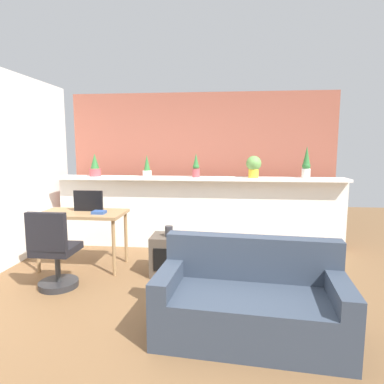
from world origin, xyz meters
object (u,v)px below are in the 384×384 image
(potted_plant_1, at_px, (147,167))
(desk, at_px, (83,218))
(vase_on_shelf, at_px, (169,231))
(book_on_desk, at_px, (99,212))
(potted_plant_3, at_px, (254,165))
(side_cube_shelf, at_px, (168,255))
(tv_monitor, at_px, (88,201))
(potted_plant_0, at_px, (95,166))
(couch, at_px, (250,303))
(potted_plant_4, at_px, (306,164))
(office_chair, at_px, (54,256))
(potted_plant_2, at_px, (196,167))

(potted_plant_1, height_order, desk, potted_plant_1)
(vase_on_shelf, height_order, book_on_desk, book_on_desk)
(potted_plant_3, bearing_deg, book_on_desk, -152.79)
(desk, distance_m, side_cube_shelf, 1.23)
(potted_plant_3, xyz_separation_m, tv_monitor, (-2.23, -0.88, -0.43))
(potted_plant_0, xyz_separation_m, couch, (2.29, -2.36, -1.01))
(desk, bearing_deg, side_cube_shelf, -6.28)
(potted_plant_0, distance_m, potted_plant_4, 3.25)
(potted_plant_3, relative_size, office_chair, 0.36)
(office_chair, relative_size, vase_on_shelf, 6.96)
(potted_plant_0, bearing_deg, desk, -78.54)
(potted_plant_0, bearing_deg, potted_plant_3, 0.38)
(potted_plant_1, xyz_separation_m, side_cube_shelf, (0.52, -1.11, -1.03))
(potted_plant_0, relative_size, office_chair, 0.39)
(potted_plant_2, relative_size, potted_plant_4, 0.77)
(potted_plant_2, xyz_separation_m, potted_plant_4, (1.65, 0.06, 0.05))
(potted_plant_3, height_order, vase_on_shelf, potted_plant_3)
(couch, bearing_deg, book_on_desk, 144.06)
(potted_plant_1, distance_m, potted_plant_4, 2.42)
(potted_plant_1, height_order, tv_monitor, potted_plant_1)
(potted_plant_3, xyz_separation_m, side_cube_shelf, (-1.13, -1.09, -1.07))
(potted_plant_0, xyz_separation_m, vase_on_shelf, (1.37, -1.12, -0.73))
(side_cube_shelf, relative_size, vase_on_shelf, 3.82)
(potted_plant_2, relative_size, office_chair, 0.40)
(tv_monitor, xyz_separation_m, office_chair, (-0.08, -0.79, -0.50))
(office_chair, distance_m, vase_on_shelf, 1.33)
(potted_plant_3, bearing_deg, couch, -94.50)
(potted_plant_2, distance_m, office_chair, 2.37)
(potted_plant_4, xyz_separation_m, vase_on_shelf, (-1.88, -1.18, -0.78))
(potted_plant_0, relative_size, potted_plant_1, 1.05)
(potted_plant_0, bearing_deg, potted_plant_1, 2.20)
(side_cube_shelf, height_order, book_on_desk, book_on_desk)
(potted_plant_0, xyz_separation_m, tv_monitor, (0.24, -0.87, -0.40))
(potted_plant_3, distance_m, couch, 2.60)
(potted_plant_0, xyz_separation_m, potted_plant_3, (2.47, 0.02, 0.03))
(potted_plant_2, distance_m, book_on_desk, 1.63)
(vase_on_shelf, distance_m, book_on_desk, 0.95)
(potted_plant_4, height_order, office_chair, potted_plant_4)
(potted_plant_1, xyz_separation_m, potted_plant_4, (2.42, 0.03, 0.07))
(couch, bearing_deg, potted_plant_2, 106.19)
(tv_monitor, distance_m, office_chair, 0.94)
(side_cube_shelf, xyz_separation_m, vase_on_shelf, (0.03, -0.04, 0.32))
(potted_plant_4, bearing_deg, couch, -111.79)
(potted_plant_2, distance_m, potted_plant_3, 0.87)
(potted_plant_4, bearing_deg, office_chair, -150.99)
(potted_plant_3, bearing_deg, office_chair, -144.14)
(potted_plant_3, xyz_separation_m, book_on_desk, (-2.02, -1.04, -0.55))
(potted_plant_2, bearing_deg, desk, -146.14)
(vase_on_shelf, bearing_deg, potted_plant_0, 140.88)
(tv_monitor, bearing_deg, potted_plant_2, 32.54)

